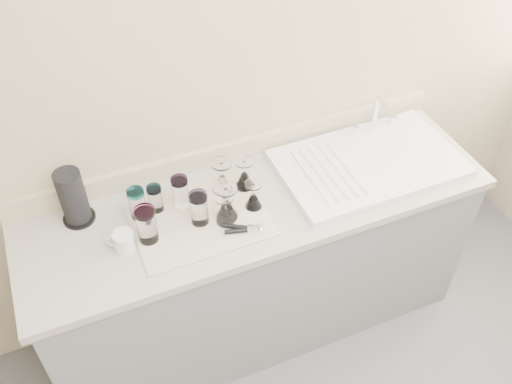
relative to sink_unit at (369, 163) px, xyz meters
name	(u,v)px	position (x,y,z in m)	size (l,w,h in m)	color
room_envelope	(480,349)	(-0.55, -1.20, 0.64)	(3.54, 3.50, 2.52)	#505055
counter_unit	(258,264)	(-0.55, 0.00, -0.47)	(2.06, 0.62, 0.90)	slate
sink_unit	(369,163)	(0.00, 0.00, 0.00)	(0.82, 0.50, 0.22)	white
dish_towel	(200,219)	(-0.82, -0.02, -0.02)	(0.55, 0.42, 0.01)	beige
tumbler_teal	(137,203)	(-1.05, 0.09, 0.06)	(0.07, 0.07, 0.14)	white
tumbler_cyan	(155,198)	(-0.97, 0.10, 0.05)	(0.06, 0.06, 0.12)	white
tumbler_purple	(180,191)	(-0.86, 0.09, 0.06)	(0.07, 0.07, 0.14)	white
tumbler_magenta	(147,225)	(-1.04, -0.05, 0.07)	(0.08, 0.08, 0.16)	white
tumbler_lavender	(199,208)	(-0.82, -0.04, 0.07)	(0.08, 0.08, 0.15)	white
goblet_back_left	(222,181)	(-0.67, 0.10, 0.04)	(0.09, 0.09, 0.16)	white
goblet_back_right	(245,178)	(-0.58, 0.09, 0.04)	(0.08, 0.08, 0.15)	white
goblet_front_left	(227,207)	(-0.71, -0.05, 0.04)	(0.09, 0.09, 0.16)	white
goblet_front_right	(253,199)	(-0.59, -0.04, 0.03)	(0.07, 0.07, 0.13)	white
goblet_extra	(225,213)	(-0.73, -0.08, 0.04)	(0.08, 0.08, 0.14)	white
can_opener	(243,229)	(-0.68, -0.15, 0.00)	(0.16, 0.10, 0.02)	silver
white_mug	(123,241)	(-1.15, -0.05, 0.02)	(0.13, 0.11, 0.09)	silver
paper_towel_roll	(73,198)	(-1.28, 0.18, 0.10)	(0.13, 0.13, 0.25)	black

